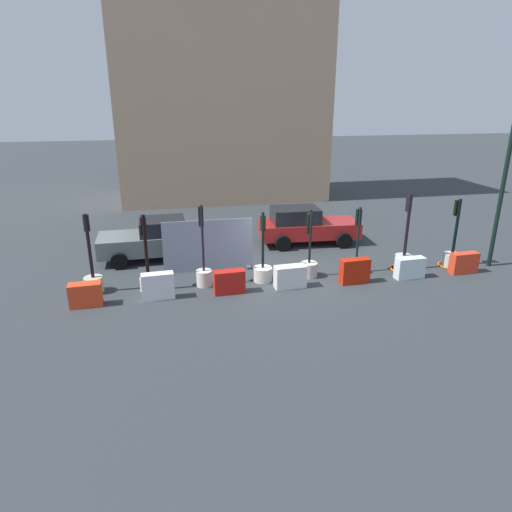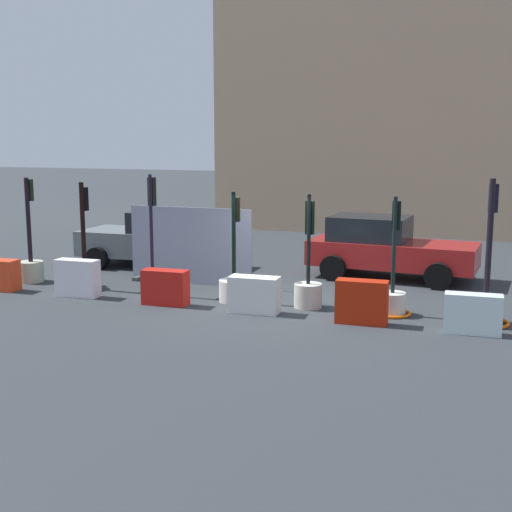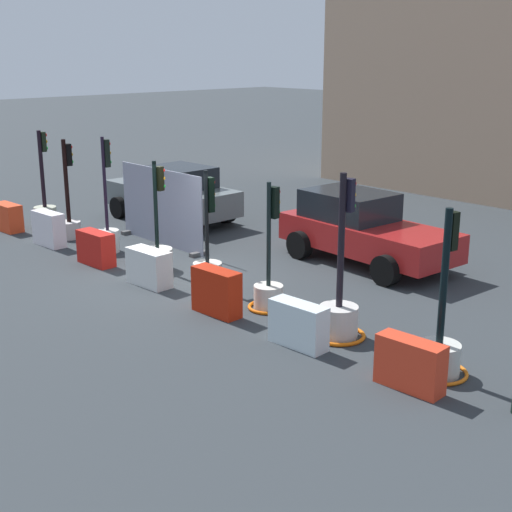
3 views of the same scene
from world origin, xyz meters
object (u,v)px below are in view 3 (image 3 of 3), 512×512
object	(u,v)px
construction_barrier_0	(8,217)
car_red_compact	(363,229)
construction_barrier_4	(216,292)
construction_barrier_1	(49,229)
construction_barrier_6	(410,364)
traffic_light_1	(69,217)
traffic_light_6	(339,312)
construction_barrier_2	(96,248)
car_grey_saloon	(173,194)
construction_barrier_3	(149,267)
traffic_light_4	(208,265)
construction_barrier_5	(298,325)
traffic_light_7	(439,348)
traffic_light_0	(45,207)
traffic_light_2	(108,230)
traffic_light_3	(158,252)
traffic_light_5	(269,287)

from	to	relation	value
construction_barrier_0	car_red_compact	distance (m)	10.18
construction_barrier_4	construction_barrier_1	bearing A→B (deg)	179.43
construction_barrier_6	car_red_compact	xyz separation A→B (m)	(-4.81, 4.81, 0.44)
traffic_light_1	traffic_light_6	bearing A→B (deg)	-0.04
construction_barrier_2	construction_barrier_6	world-z (taller)	construction_barrier_2
car_grey_saloon	construction_barrier_3	bearing A→B (deg)	-41.77
construction_barrier_1	car_grey_saloon	bearing A→B (deg)	90.60
traffic_light_1	car_grey_saloon	xyz separation A→B (m)	(0.28, 3.33, 0.24)
construction_barrier_6	traffic_light_1	bearing A→B (deg)	176.18
traffic_light_4	car_red_compact	xyz separation A→B (m)	(1.09, 3.94, 0.33)
construction_barrier_4	construction_barrier_5	size ratio (longest dim) A/B	0.97
construction_barrier_0	construction_barrier_3	bearing A→B (deg)	0.80
traffic_light_7	construction_barrier_1	size ratio (longest dim) A/B	2.52
traffic_light_7	car_red_compact	distance (m)	6.30
construction_barrier_3	construction_barrier_4	size ratio (longest dim) A/B	1.04
construction_barrier_1	construction_barrier_4	bearing A→B (deg)	-0.57
car_grey_saloon	traffic_light_7	bearing A→B (deg)	-16.24
traffic_light_0	construction_barrier_5	xyz separation A→B (m)	(11.31, -1.08, -0.16)
traffic_light_4	car_red_compact	size ratio (longest dim) A/B	0.56
traffic_light_1	traffic_light_2	xyz separation A→B (m)	(1.93, 0.02, 0.00)
traffic_light_2	construction_barrier_1	size ratio (longest dim) A/B	2.72
construction_barrier_0	construction_barrier_2	xyz separation A→B (m)	(4.67, 0.07, 0.02)
construction_barrier_4	traffic_light_0	bearing A→B (deg)	173.14
construction_barrier_4	traffic_light_4	bearing A→B (deg)	146.29
traffic_light_2	construction_barrier_2	xyz separation A→B (m)	(0.78, -0.83, -0.18)
construction_barrier_4	traffic_light_2	bearing A→B (deg)	170.66
construction_barrier_1	construction_barrier_5	bearing A→B (deg)	-0.34
traffic_light_7	construction_barrier_6	size ratio (longest dim) A/B	2.49
traffic_light_4	traffic_light_6	world-z (taller)	traffic_light_6
construction_barrier_1	construction_barrier_4	xyz separation A→B (m)	(6.95, -0.07, 0.01)
construction_barrier_5	car_grey_saloon	size ratio (longest dim) A/B	0.25
traffic_light_4	car_grey_saloon	xyz separation A→B (m)	(-5.58, 3.24, 0.32)
traffic_light_3	construction_barrier_2	bearing A→B (deg)	-148.51
traffic_light_0	traffic_light_6	xyz separation A→B (m)	(11.52, -0.25, -0.07)
construction_barrier_1	car_grey_saloon	size ratio (longest dim) A/B	0.24
traffic_light_3	traffic_light_7	xyz separation A→B (m)	(7.69, -0.05, -0.00)
traffic_light_7	construction_barrier_2	distance (m)	9.09
construction_barrier_0	construction_barrier_1	size ratio (longest dim) A/B	0.96
traffic_light_6	construction_barrier_5	size ratio (longest dim) A/B	2.70
traffic_light_0	construction_barrier_4	xyz separation A→B (m)	(9.12, -1.10, -0.10)
traffic_light_1	car_red_compact	world-z (taller)	traffic_light_1
construction_barrier_3	car_red_compact	bearing A→B (deg)	66.75
traffic_light_6	construction_barrier_3	world-z (taller)	traffic_light_6
traffic_light_7	traffic_light_1	bearing A→B (deg)	179.91
traffic_light_5	car_grey_saloon	distance (m)	8.14
traffic_light_7	construction_barrier_0	world-z (taller)	traffic_light_7
traffic_light_5	construction_barrier_5	xyz separation A→B (m)	(1.71, -0.95, -0.05)
construction_barrier_0	construction_barrier_1	distance (m)	2.29
traffic_light_7	construction_barrier_6	world-z (taller)	traffic_light_7
traffic_light_3	construction_barrier_3	distance (m)	1.14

